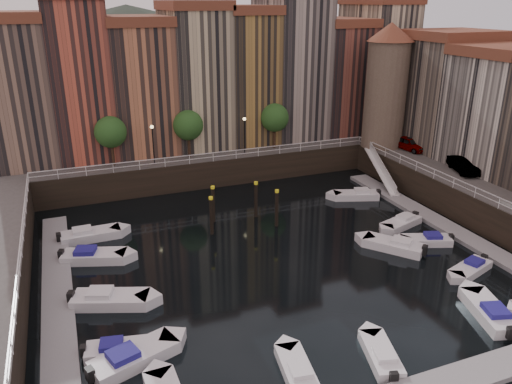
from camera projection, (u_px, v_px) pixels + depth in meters
name	position (u px, v px, depth m)	size (l,w,h in m)	color
ground	(272.00, 253.00, 40.08)	(200.00, 200.00, 0.00)	black
quay_far	(190.00, 150.00, 62.13)	(80.00, 20.00, 3.00)	black
dock_left	(58.00, 299.00, 33.62)	(2.00, 28.00, 0.35)	gray
dock_right	(443.00, 225.00, 44.68)	(2.00, 28.00, 0.35)	gray
mountains	(117.00, 45.00, 133.36)	(145.00, 100.00, 18.00)	#2D382D
far_terrace	(220.00, 74.00, 57.69)	(48.70, 10.30, 17.50)	#7E6250
right_terrace	(506.00, 103.00, 48.99)	(9.30, 24.30, 14.00)	#756859
corner_tower	(386.00, 84.00, 55.84)	(5.20, 5.20, 13.80)	#6B5B4C
promenade_trees	(194.00, 125.00, 53.07)	(21.20, 3.20, 5.20)	black
street_lamps	(200.00, 133.00, 52.56)	(10.36, 0.36, 4.18)	black
railings	(251.00, 189.00, 42.97)	(36.08, 34.04, 0.52)	white
gangway	(381.00, 169.00, 53.92)	(2.78, 8.32, 3.73)	white
mooring_pilings	(240.00, 208.00, 44.59)	(6.24, 3.31, 3.78)	black
boat_left_0	(133.00, 358.00, 27.71)	(5.32, 3.37, 1.20)	silver
boat_left_1	(120.00, 349.00, 28.49)	(4.38, 2.32, 0.98)	silver
boat_left_2	(109.00, 299.00, 33.10)	(5.38, 3.53, 1.21)	silver
boat_left_3	(93.00, 256.00, 38.72)	(5.23, 3.30, 1.17)	silver
boat_left_4	(89.00, 235.00, 42.23)	(5.17, 2.00, 1.18)	silver
boat_right_1	(471.00, 268.00, 37.13)	(4.25, 2.66, 0.95)	silver
boat_right_2	(427.00, 240.00, 41.46)	(4.39, 2.83, 0.99)	silver
boat_right_3	(402.00, 223.00, 44.70)	(4.53, 2.79, 1.02)	silver
boat_right_4	(357.00, 195.00, 50.98)	(4.86, 3.10, 1.09)	silver
boat_near_1	(297.00, 371.00, 26.84)	(2.12, 4.30, 0.97)	silver
boat_near_2	(381.00, 355.00, 28.01)	(2.55, 4.29, 0.96)	silver
boat_near_3	(490.00, 312.00, 31.76)	(3.17, 5.24, 1.17)	silver
car_a	(410.00, 144.00, 56.33)	(1.77, 4.39, 1.50)	gray
car_b	(463.00, 166.00, 49.10)	(1.56, 4.48, 1.48)	gray
boat_extra_467	(395.00, 245.00, 40.44)	(4.38, 4.84, 1.16)	silver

